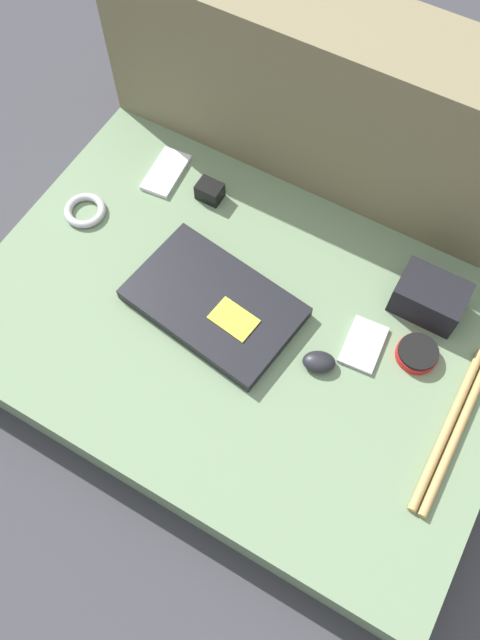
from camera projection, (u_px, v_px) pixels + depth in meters
ground_plane at (240, 351)px, 1.38m from camera, size 8.00×8.00×0.00m
couch_seat at (240, 338)px, 1.32m from camera, size 1.10×0.74×0.13m
couch_backrest at (349, 129)px, 1.33m from camera, size 1.10×0.20×0.52m
laptop at (214, 303)px, 1.27m from camera, size 0.37×0.26×0.03m
computer_mouse at (320, 361)px, 1.21m from camera, size 0.08×0.07×0.03m
speaker_puck at (417, 353)px, 1.22m from camera, size 0.08×0.08×0.03m
phone_silver at (166, 172)px, 1.43m from camera, size 0.08×0.14×0.01m
phone_black at (363, 345)px, 1.24m from camera, size 0.08×0.12×0.01m
camera_pouch at (430, 297)px, 1.25m from camera, size 0.14×0.10×0.08m
charger_brick at (210, 191)px, 1.39m from camera, size 0.06×0.04×0.04m
cable_coil at (85, 211)px, 1.38m from camera, size 0.09×0.09×0.02m
drumstick_pair at (453, 429)px, 1.16m from camera, size 0.04×0.35×0.02m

